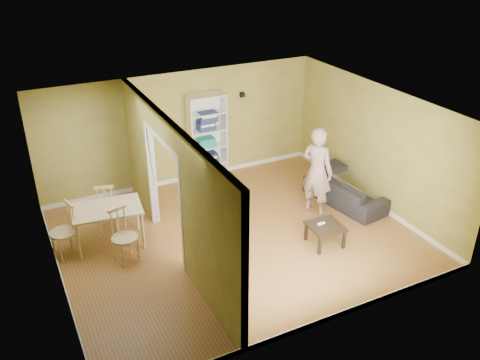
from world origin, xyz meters
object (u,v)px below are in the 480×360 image
sofa (345,188)px  bookshelf (206,138)px  dining_table (107,211)px  chair_left (63,231)px  chair_near (125,236)px  person (318,164)px  chair_far (106,205)px  coffee_table (325,228)px

sofa → bookshelf: 3.35m
dining_table → chair_left: 0.84m
sofa → chair_left: size_ratio=1.82×
dining_table → chair_near: (0.13, -0.67, -0.19)m
person → chair_left: 5.03m
sofa → chair_far: (-4.82, 1.28, 0.16)m
person → chair_left: size_ratio=2.14×
sofa → chair_far: size_ratio=1.83×
coffee_table → chair_near: bearing=161.7°
chair_near → chair_far: (-0.03, 1.24, 0.01)m
coffee_table → chair_left: size_ratio=0.59×
sofa → coffee_table: bearing=121.8°
dining_table → sofa: bearing=-8.1°
sofa → chair_left: (-5.73, 0.68, 0.16)m
sofa → chair_far: bearing=66.2°
coffee_table → person: bearing=65.1°
chair_left → chair_near: (0.94, -0.64, -0.01)m
bookshelf → chair_far: 2.94m
person → chair_left: person is taller
bookshelf → chair_far: size_ratio=2.00×
bookshelf → chair_near: (-2.61, -2.43, -0.53)m
chair_near → sofa: bearing=-13.8°
chair_left → chair_far: 1.10m
sofa → coffee_table: (-1.30, -1.12, -0.01)m
sofa → chair_near: bearing=80.6°
coffee_table → chair_far: chair_far is taller
dining_table → chair_left: chair_left is taller
sofa → bookshelf: bearing=32.5°
bookshelf → person: bearing=-60.9°
chair_left → dining_table: bearing=77.6°
chair_left → bookshelf: bearing=102.5°
dining_table → chair_left: size_ratio=1.20×
sofa → person: size_ratio=0.85×
chair_far → person: bearing=174.6°
bookshelf → chair_left: size_ratio=1.98×
bookshelf → coffee_table: size_ratio=3.35×
bookshelf → dining_table: bookshelf is taller
coffee_table → dining_table: (-3.62, 1.82, 0.35)m
dining_table → chair_far: 0.61m
bookshelf → dining_table: bearing=-147.3°
bookshelf → chair_near: bookshelf is taller
sofa → chair_left: chair_left is taller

